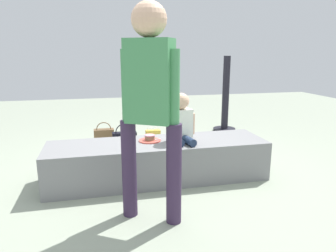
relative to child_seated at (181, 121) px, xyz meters
name	(u,v)px	position (x,y,z in m)	size (l,w,h in m)	color
ground_plane	(158,179)	(-0.23, 0.03, -0.60)	(12.00, 12.00, 0.00)	gray
concrete_ledge	(158,161)	(-0.23, 0.03, -0.41)	(2.17, 0.59, 0.39)	gray
child_seated	(181,121)	(0.00, 0.00, 0.00)	(0.28, 0.33, 0.48)	#202F4E
adult_standing	(150,95)	(-0.43, -0.72, 0.36)	(0.42, 0.33, 1.59)	#342440
cake_plate	(150,139)	(-0.30, 0.08, -0.19)	(0.22, 0.22, 0.07)	#E0594C
gift_bag	(153,139)	(-0.09, 1.07, -0.48)	(0.20, 0.08, 0.29)	gold
railing_post	(225,103)	(1.23, 1.75, -0.14)	(0.36, 0.36, 1.21)	black
water_bottle_near_gift	(191,138)	(0.44, 1.06, -0.50)	(0.07, 0.07, 0.22)	silver
water_bottle_far_side	(181,136)	(0.34, 1.24, -0.51)	(0.07, 0.07, 0.20)	silver
party_cup_red	(206,140)	(0.67, 1.08, -0.54)	(0.09, 0.09, 0.12)	red
cake_box_white	(101,160)	(-0.78, 0.55, -0.54)	(0.26, 0.28, 0.14)	white
handbag_black_leather	(125,141)	(-0.48, 1.02, -0.47)	(0.31, 0.11, 0.37)	black
handbag_brown_canvas	(104,136)	(-0.73, 1.39, -0.49)	(0.27, 0.12, 0.32)	brown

